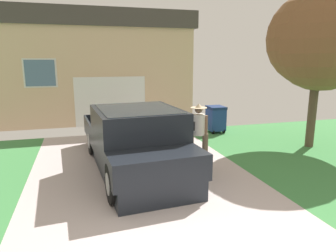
{
  "coord_description": "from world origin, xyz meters",
  "views": [
    {
      "loc": [
        -1.32,
        -2.38,
        2.74
      ],
      "look_at": [
        0.82,
        4.98,
        1.07
      ],
      "focal_mm": 32.81,
      "sensor_mm": 36.0,
      "label": 1
    }
  ],
  "objects_px": {
    "handbag": "(193,165)",
    "wheeled_trash_bin": "(216,118)",
    "pickup_truck": "(136,142)",
    "person_with_hat": "(198,132)",
    "house_with_garage": "(93,66)",
    "front_yard_tree": "(321,41)"
  },
  "relations": [
    {
      "from": "person_with_hat",
      "to": "house_with_garage",
      "type": "xyz_separation_m",
      "value": [
        -2.09,
        8.51,
        1.46
      ]
    },
    {
      "from": "pickup_truck",
      "to": "handbag",
      "type": "distance_m",
      "value": 1.56
    },
    {
      "from": "pickup_truck",
      "to": "person_with_hat",
      "type": "relative_size",
      "value": 3.24
    },
    {
      "from": "handbag",
      "to": "wheeled_trash_bin",
      "type": "relative_size",
      "value": 0.42
    },
    {
      "from": "pickup_truck",
      "to": "house_with_garage",
      "type": "xyz_separation_m",
      "value": [
        -0.53,
        8.3,
        1.68
      ]
    },
    {
      "from": "pickup_truck",
      "to": "handbag",
      "type": "height_order",
      "value": "pickup_truck"
    },
    {
      "from": "house_with_garage",
      "to": "front_yard_tree",
      "type": "height_order",
      "value": "front_yard_tree"
    },
    {
      "from": "house_with_garage",
      "to": "front_yard_tree",
      "type": "relative_size",
      "value": 1.81
    },
    {
      "from": "handbag",
      "to": "house_with_garage",
      "type": "xyz_separation_m",
      "value": [
        -1.91,
        8.68,
        2.28
      ]
    },
    {
      "from": "person_with_hat",
      "to": "handbag",
      "type": "height_order",
      "value": "person_with_hat"
    },
    {
      "from": "person_with_hat",
      "to": "wheeled_trash_bin",
      "type": "height_order",
      "value": "person_with_hat"
    },
    {
      "from": "house_with_garage",
      "to": "wheeled_trash_bin",
      "type": "bearing_deg",
      "value": -50.05
    },
    {
      "from": "person_with_hat",
      "to": "house_with_garage",
      "type": "relative_size",
      "value": 0.19
    },
    {
      "from": "house_with_garage",
      "to": "wheeled_trash_bin",
      "type": "xyz_separation_m",
      "value": [
        4.21,
        -5.02,
        -1.86
      ]
    },
    {
      "from": "handbag",
      "to": "wheeled_trash_bin",
      "type": "height_order",
      "value": "wheeled_trash_bin"
    },
    {
      "from": "pickup_truck",
      "to": "front_yard_tree",
      "type": "bearing_deg",
      "value": -178.19
    },
    {
      "from": "pickup_truck",
      "to": "person_with_hat",
      "type": "xyz_separation_m",
      "value": [
        1.57,
        -0.21,
        0.22
      ]
    },
    {
      "from": "house_with_garage",
      "to": "wheeled_trash_bin",
      "type": "distance_m",
      "value": 6.81
    },
    {
      "from": "pickup_truck",
      "to": "house_with_garage",
      "type": "bearing_deg",
      "value": -90.31
    },
    {
      "from": "house_with_garage",
      "to": "handbag",
      "type": "bearing_deg",
      "value": -77.62
    },
    {
      "from": "person_with_hat",
      "to": "wheeled_trash_bin",
      "type": "distance_m",
      "value": 4.1
    },
    {
      "from": "person_with_hat",
      "to": "handbag",
      "type": "xyz_separation_m",
      "value": [
        -0.19,
        -0.17,
        -0.82
      ]
    }
  ]
}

